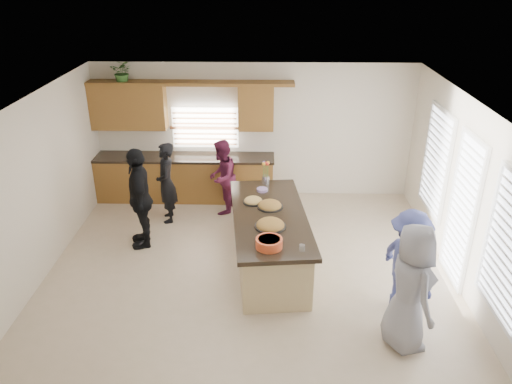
{
  "coord_description": "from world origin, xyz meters",
  "views": [
    {
      "loc": [
        0.28,
        -6.84,
        4.6
      ],
      "look_at": [
        0.1,
        0.56,
        1.15
      ],
      "focal_mm": 35.0,
      "sensor_mm": 36.0,
      "label": 1
    }
  ],
  "objects_px": {
    "woman_right_front": "(410,288)",
    "woman_right_back": "(407,262)",
    "woman_left_back": "(167,183)",
    "woman_left_mid": "(222,177)",
    "salad_bowl": "(269,243)",
    "woman_left_front": "(140,198)",
    "island": "(269,242)"
  },
  "relations": [
    {
      "from": "woman_left_mid",
      "to": "woman_right_front",
      "type": "height_order",
      "value": "woman_right_front"
    },
    {
      "from": "salad_bowl",
      "to": "woman_left_mid",
      "type": "relative_size",
      "value": 0.25
    },
    {
      "from": "woman_right_front",
      "to": "woman_left_back",
      "type": "bearing_deg",
      "value": 34.66
    },
    {
      "from": "island",
      "to": "woman_right_back",
      "type": "bearing_deg",
      "value": -34.8
    },
    {
      "from": "woman_left_mid",
      "to": "woman_left_front",
      "type": "bearing_deg",
      "value": -33.81
    },
    {
      "from": "woman_left_mid",
      "to": "woman_right_front",
      "type": "distance_m",
      "value": 4.63
    },
    {
      "from": "salad_bowl",
      "to": "woman_left_front",
      "type": "distance_m",
      "value": 2.77
    },
    {
      "from": "woman_left_back",
      "to": "woman_left_mid",
      "type": "bearing_deg",
      "value": 99.05
    },
    {
      "from": "woman_left_mid",
      "to": "woman_right_back",
      "type": "distance_m",
      "value": 4.15
    },
    {
      "from": "salad_bowl",
      "to": "woman_left_front",
      "type": "relative_size",
      "value": 0.21
    },
    {
      "from": "salad_bowl",
      "to": "woman_right_back",
      "type": "relative_size",
      "value": 0.24
    },
    {
      "from": "woman_right_front",
      "to": "salad_bowl",
      "type": "bearing_deg",
      "value": 52.18
    },
    {
      "from": "woman_left_back",
      "to": "woman_right_front",
      "type": "distance_m",
      "value": 5.01
    },
    {
      "from": "woman_left_back",
      "to": "woman_right_front",
      "type": "bearing_deg",
      "value": 35.88
    },
    {
      "from": "woman_left_back",
      "to": "woman_right_back",
      "type": "height_order",
      "value": "woman_right_back"
    },
    {
      "from": "woman_left_mid",
      "to": "woman_right_back",
      "type": "relative_size",
      "value": 0.95
    },
    {
      "from": "woman_left_back",
      "to": "woman_left_mid",
      "type": "distance_m",
      "value": 1.09
    },
    {
      "from": "woman_right_front",
      "to": "woman_right_back",
      "type": "bearing_deg",
      "value": -25.4
    },
    {
      "from": "woman_left_back",
      "to": "woman_right_back",
      "type": "bearing_deg",
      "value": 44.04
    },
    {
      "from": "woman_left_front",
      "to": "woman_right_front",
      "type": "relative_size",
      "value": 1.03
    },
    {
      "from": "woman_right_back",
      "to": "woman_right_front",
      "type": "distance_m",
      "value": 0.77
    },
    {
      "from": "island",
      "to": "salad_bowl",
      "type": "relative_size",
      "value": 7.4
    },
    {
      "from": "woman_right_back",
      "to": "woman_left_mid",
      "type": "bearing_deg",
      "value": 22.37
    },
    {
      "from": "woman_left_mid",
      "to": "salad_bowl",
      "type": "bearing_deg",
      "value": 28.62
    },
    {
      "from": "woman_left_mid",
      "to": "woman_right_front",
      "type": "xyz_separation_m",
      "value": [
        2.69,
        -3.76,
        0.13
      ]
    },
    {
      "from": "salad_bowl",
      "to": "woman_left_mid",
      "type": "bearing_deg",
      "value": 107.39
    },
    {
      "from": "woman_left_back",
      "to": "woman_right_back",
      "type": "relative_size",
      "value": 1.0
    },
    {
      "from": "woman_left_back",
      "to": "woman_left_mid",
      "type": "height_order",
      "value": "woman_left_back"
    },
    {
      "from": "woman_left_back",
      "to": "woman_left_front",
      "type": "distance_m",
      "value": 0.95
    },
    {
      "from": "woman_left_mid",
      "to": "woman_left_front",
      "type": "distance_m",
      "value": 1.84
    },
    {
      "from": "island",
      "to": "woman_left_mid",
      "type": "bearing_deg",
      "value": 109.65
    },
    {
      "from": "island",
      "to": "woman_left_back",
      "type": "distance_m",
      "value": 2.52
    }
  ]
}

